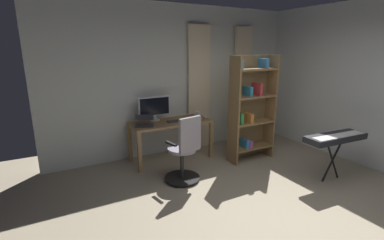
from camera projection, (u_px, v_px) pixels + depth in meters
name	position (u px, v px, depth m)	size (l,w,h in m)	color
ground_plane	(294.00, 229.00, 3.16)	(7.87, 7.87, 0.00)	gray
back_room_partition	(178.00, 80.00, 5.38)	(5.08, 0.10, 2.81)	silver
curtain_left_panel	(242.00, 85.00, 6.02)	(0.41, 0.06, 2.45)	beige
curtain_right_panel	(199.00, 89.00, 5.52)	(0.48, 0.06, 2.45)	beige
desk	(171.00, 126.00, 5.01)	(1.47, 0.62, 0.73)	olive
office_chair	(185.00, 152.00, 4.17)	(0.56, 0.56, 1.05)	black
computer_monitor	(155.00, 107.00, 4.98)	(0.60, 0.18, 0.44)	silver
computer_keyboard	(178.00, 121.00, 4.97)	(0.39, 0.12, 0.02)	#333338
laptop	(144.00, 122.00, 4.70)	(0.40, 0.41, 0.15)	#333338
computer_mouse	(205.00, 117.00, 5.18)	(0.06, 0.10, 0.04)	silver
mug_tea	(198.00, 114.00, 5.36)	(0.13, 0.09, 0.09)	white
bookshelf	(250.00, 108.00, 4.98)	(0.87, 0.30, 1.89)	olive
piano_keyboard	(336.00, 138.00, 4.18)	(1.04, 0.39, 0.75)	black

